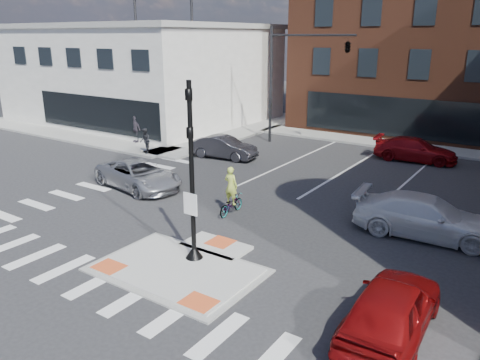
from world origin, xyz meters
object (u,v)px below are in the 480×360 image
Objects in this scene: bg_car_red at (415,150)px; silver_suv at (138,175)px; red_sedan at (391,308)px; cyclist at (231,198)px; pedestrian_a at (145,141)px; white_pickup at (426,217)px; pedestrian_b at (136,129)px; bg_car_dark at (224,147)px.

silver_suv is at bearing 137.99° from bg_car_red.
red_sedan is 2.18× the size of cyclist.
bg_car_red is 16.85m from pedestrian_a.
white_pickup is 7.85m from cyclist.
bg_car_red is 18.67m from pedestrian_b.
cyclist reaches higher than silver_suv.
white_pickup is 1.11× the size of bg_car_red.
red_sedan is 2.46× the size of pedestrian_b.
bg_car_red is (10.07, 13.33, 0.00)m from silver_suv.
bg_car_dark is (-14.26, 12.29, -0.09)m from red_sedan.
pedestrian_a is (-14.65, -8.33, 0.25)m from bg_car_red.
red_sedan is at bearing -178.54° from white_pickup.
cyclist reaches higher than red_sedan.
pedestrian_b is at bearing -30.91° from red_sedan.
bg_car_dark is 2.61× the size of pedestrian_a.
red_sedan is 1.09× the size of bg_car_dark.
silver_suv is 2.71× the size of pedestrian_b.
silver_suv is at bearing -21.34° from red_sedan.
red_sedan is 18.82m from bg_car_dark.
bg_car_dark is at bearing -42.75° from red_sedan.
cyclist is at bearing -15.38° from pedestrian_b.
cyclist is (5.94, -7.60, 0.02)m from bg_car_dark.
bg_car_red is 2.30× the size of cyclist.
silver_suv is 7.29m from bg_car_dark.
cyclist is at bearing -149.10° from bg_car_dark.
pedestrian_a reaches higher than white_pickup.
pedestrian_b is (-20.91, 5.00, 0.30)m from white_pickup.
pedestrian_a reaches higher than silver_suv.
cyclist is (-8.32, 4.69, -0.07)m from red_sedan.
silver_suv is 0.94× the size of white_pickup.
bg_car_red is (-4.17, 18.33, -0.08)m from red_sedan.
bg_car_red reaches higher than bg_car_dark.
silver_suv is at bearing 93.29° from white_pickup.
pedestrian_a is at bearing 114.70° from bg_car_red.
pedestrian_a is at bearing -28.64° from cyclist.
bg_car_red is at bearing -66.20° from bg_car_dark.
bg_car_red is at bearing -27.47° from silver_suv.
cyclist is 15.28m from pedestrian_b.
white_pickup is at bearing -168.46° from bg_car_red.
red_sedan reaches higher than bg_car_red.
bg_car_red is 3.02× the size of pedestrian_a.
silver_suv is at bearing -7.97° from pedestrian_a.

